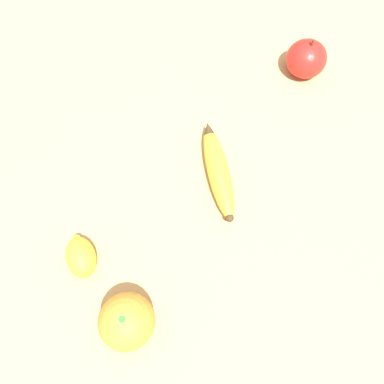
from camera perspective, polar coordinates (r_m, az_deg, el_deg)
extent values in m
plane|color=tan|center=(0.69, 1.65, 3.08)|extent=(3.00, 3.00, 0.00)
ellipsoid|color=gold|center=(0.67, 4.01, 3.14)|extent=(0.18, 0.05, 0.04)
cone|color=#47331E|center=(0.70, 2.50, 9.64)|extent=(0.03, 0.02, 0.03)
sphere|color=#47331E|center=(0.63, 5.75, -3.94)|extent=(0.01, 0.01, 0.01)
sphere|color=orange|center=(0.58, -9.90, -18.83)|extent=(0.08, 0.08, 0.08)
cylinder|color=#337A33|center=(0.54, -10.60, -18.53)|extent=(0.01, 0.01, 0.00)
ellipsoid|color=red|center=(0.82, 17.01, 18.84)|extent=(0.08, 0.08, 0.07)
cylinder|color=#4C3319|center=(0.79, 17.89, 20.82)|extent=(0.00, 0.00, 0.01)
ellipsoid|color=yellow|center=(0.63, -16.56, -9.52)|extent=(0.08, 0.06, 0.05)
sphere|color=yellow|center=(0.64, -17.21, -6.82)|extent=(0.01, 0.01, 0.01)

